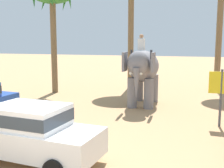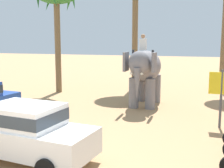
% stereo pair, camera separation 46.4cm
% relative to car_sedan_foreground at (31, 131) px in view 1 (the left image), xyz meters
% --- Properties ---
extents(car_sedan_foreground, '(4.24, 2.16, 1.70)m').
position_rel_car_sedan_foreground_xyz_m(car_sedan_foreground, '(0.00, 0.00, 0.00)').
color(car_sedan_foreground, white).
rests_on(car_sedan_foreground, ground).
extents(elephant_with_mahout, '(1.65, 3.88, 3.88)m').
position_rel_car_sedan_foreground_xyz_m(elephant_with_mahout, '(1.70, 8.38, 1.06)').
color(elephant_with_mahout, slate).
rests_on(elephant_with_mahout, ground).
extents(signboard_yellow, '(1.00, 0.10, 2.40)m').
position_rel_car_sedan_foreground_xyz_m(signboard_yellow, '(5.54, 5.37, 0.76)').
color(signboard_yellow, '#4C4C51').
rests_on(signboard_yellow, ground).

